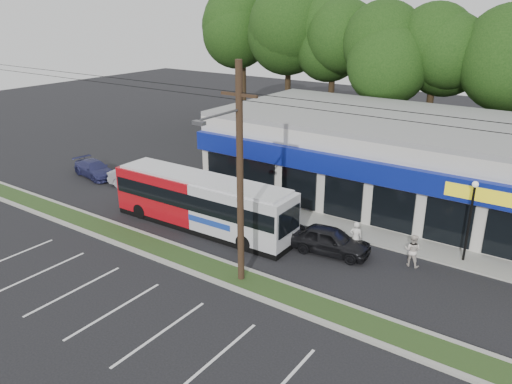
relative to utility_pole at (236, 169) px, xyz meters
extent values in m
plane|color=black|center=(-2.83, -0.93, -5.41)|extent=(120.00, 120.00, 0.00)
cube|color=#203D19|center=(-2.83, 0.07, -5.35)|extent=(40.00, 1.60, 0.12)
cube|color=#9E9E93|center=(-2.83, -0.78, -5.34)|extent=(40.00, 0.25, 0.14)
cube|color=#9E9E93|center=(-2.83, 0.92, -5.34)|extent=(40.00, 0.25, 0.14)
cube|color=#9E9E93|center=(2.17, 8.07, -5.36)|extent=(32.00, 2.20, 0.10)
cube|color=beige|center=(2.67, 15.07, -2.91)|extent=(25.00, 12.00, 5.00)
cube|color=#102197|center=(2.67, 8.82, -2.01)|extent=(25.00, 0.50, 1.20)
cube|color=black|center=(2.67, 9.01, -4.01)|extent=(24.00, 0.12, 2.40)
cube|color=yellow|center=(9.67, 8.55, -2.01)|extent=(6.00, 0.06, 0.70)
cube|color=gray|center=(2.67, 15.07, -0.26)|extent=(25.00, 12.00, 0.30)
cylinder|color=black|center=(0.17, 0.07, -0.41)|extent=(0.30, 0.30, 10.00)
cube|color=black|center=(0.17, 0.07, 3.19)|extent=(1.80, 0.12, 0.12)
cylinder|color=#59595E|center=(0.17, -1.13, 2.59)|extent=(0.10, 2.40, 0.10)
cube|color=#59595E|center=(0.17, -2.43, 2.49)|extent=(0.50, 0.25, 0.15)
cylinder|color=black|center=(-2.83, 0.07, 3.29)|extent=(50.00, 0.02, 0.02)
cylinder|color=black|center=(-2.83, 0.07, 2.99)|extent=(50.00, 0.02, 0.02)
cylinder|color=black|center=(8.17, 7.87, -3.41)|extent=(0.12, 0.12, 4.00)
sphere|color=silver|center=(8.17, 7.87, -1.31)|extent=(0.30, 0.30, 0.30)
cylinder|color=black|center=(-18.83, 25.07, -2.55)|extent=(0.56, 0.56, 5.72)
sphere|color=black|center=(-18.83, 25.07, 3.04)|extent=(6.76, 6.76, 6.76)
cylinder|color=black|center=(-13.83, 25.07, -2.55)|extent=(0.56, 0.56, 5.72)
sphere|color=black|center=(-13.83, 25.07, 3.04)|extent=(6.76, 6.76, 6.76)
cylinder|color=black|center=(-8.83, 25.07, -2.55)|extent=(0.56, 0.56, 5.72)
sphere|color=black|center=(-8.83, 25.07, 3.04)|extent=(6.76, 6.76, 6.76)
cylinder|color=black|center=(-3.83, 25.07, -2.55)|extent=(0.56, 0.56, 5.72)
sphere|color=black|center=(-3.83, 25.07, 3.04)|extent=(6.76, 6.76, 6.76)
cylinder|color=black|center=(1.17, 25.07, -2.55)|extent=(0.56, 0.56, 5.72)
sphere|color=black|center=(1.17, 25.07, 3.04)|extent=(6.76, 6.76, 6.76)
cylinder|color=black|center=(6.17, 25.07, -2.55)|extent=(0.56, 0.56, 5.72)
sphere|color=black|center=(6.17, 25.07, 3.04)|extent=(6.76, 6.76, 6.76)
cube|color=#AB0D15|center=(-7.99, 3.52, -3.78)|extent=(5.71, 2.47, 2.60)
cube|color=silver|center=(-2.32, 3.63, -3.78)|extent=(5.71, 2.47, 2.60)
cube|color=black|center=(-5.16, 3.57, -5.23)|extent=(11.38, 2.52, 0.33)
cube|color=black|center=(-5.16, 3.57, -3.48)|extent=(11.16, 2.63, 0.90)
cube|color=black|center=(0.54, 3.68, -3.62)|extent=(0.10, 2.01, 1.32)
cube|color=#193899|center=(-3.72, 2.40, -4.33)|extent=(2.84, 0.08, 0.33)
cube|color=silver|center=(-5.16, 3.57, -2.43)|extent=(10.81, 2.32, 0.17)
cylinder|color=black|center=(-9.11, 2.44, -4.96)|extent=(0.91, 0.28, 0.91)
cylinder|color=black|center=(-9.15, 4.56, -4.96)|extent=(0.91, 0.28, 0.91)
cylinder|color=black|center=(-1.51, 2.58, -4.96)|extent=(0.91, 0.28, 0.91)
cylinder|color=black|center=(-1.55, 4.70, -4.96)|extent=(0.91, 0.28, 0.91)
imported|color=black|center=(2.25, 4.91, -4.70)|extent=(4.36, 2.18, 1.43)
imported|color=#ADAFB5|center=(-13.09, 6.07, -4.67)|extent=(4.68, 2.21, 1.48)
imported|color=navy|center=(-17.71, 5.90, -4.81)|extent=(4.42, 2.42, 1.21)
imported|color=silver|center=(3.36, 5.59, -4.53)|extent=(0.74, 0.59, 1.77)
imported|color=silver|center=(6.17, 6.00, -4.59)|extent=(0.80, 0.63, 1.65)
camera|label=1|loc=(12.35, -16.16, 6.57)|focal=35.00mm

